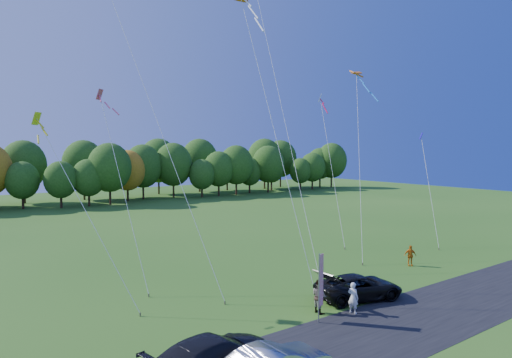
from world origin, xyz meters
TOP-DOWN VIEW (x-y plane):
  - ground at (0.00, 0.00)m, footprint 160.00×160.00m
  - asphalt_strip at (0.00, -4.00)m, footprint 90.00×6.00m
  - tree_line at (0.00, 55.00)m, footprint 116.00×12.00m
  - black_suv at (3.18, -0.10)m, footprint 5.76×3.81m
  - dark_truck_a at (-8.65, -2.95)m, footprint 6.03×3.25m
  - person_tailgate_a at (1.11, -1.49)m, footprint 0.53×0.70m
  - person_tailgate_b at (-0.31, -0.31)m, footprint 0.82×0.99m
  - person_east at (12.26, 2.75)m, footprint 0.98×0.87m
  - feather_flag at (-1.19, -1.30)m, footprint 0.47×0.21m
  - kite_delta_blue at (-5.80, 9.25)m, footprint 5.34×11.75m
  - kite_parafoil_orange at (6.09, 11.22)m, footprint 5.05×13.66m
  - kite_delta_red at (1.70, 7.81)m, footprint 2.90×9.23m
  - kite_parafoil_rainbow at (12.30, 7.97)m, footprint 7.32×6.54m
  - kite_diamond_yellow at (-10.33, 8.02)m, footprint 4.33×6.77m
  - kite_diamond_white at (13.62, 12.49)m, footprint 3.17×6.57m
  - kite_diamond_pink at (-7.22, 10.86)m, footprint 1.39×6.89m
  - kite_diamond_blue_low at (20.42, 6.52)m, footprint 3.51×4.64m

SIDE VIEW (x-z plane):
  - ground at x=0.00m, z-range 0.00..0.00m
  - tree_line at x=0.00m, z-range -5.00..5.00m
  - asphalt_strip at x=0.00m, z-range 0.00..0.01m
  - black_suv at x=3.18m, z-range 0.00..1.47m
  - person_east at x=12.26m, z-range 0.00..1.59m
  - dark_truck_a at x=-8.65m, z-range 0.00..1.66m
  - person_tailgate_a at x=1.11m, z-range 0.00..1.73m
  - person_tailgate_b at x=-0.31m, z-range 0.00..1.85m
  - feather_flag at x=-1.19m, z-range 0.40..4.04m
  - kite_diamond_blue_low at x=20.42m, z-range -0.24..10.59m
  - kite_diamond_yellow at x=-10.33m, z-range -0.27..11.23m
  - kite_diamond_pink at x=-7.22m, z-range -0.12..13.33m
  - kite_diamond_white at x=13.62m, z-range -0.26..14.58m
  - kite_parafoil_rainbow at x=12.30m, z-range -0.14..16.31m
  - kite_delta_blue at x=-5.80m, z-range -0.44..23.82m
  - kite_parafoil_orange at x=6.09m, z-range -0.17..27.28m
  - kite_delta_red at x=1.70m, z-range 3.86..25.85m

